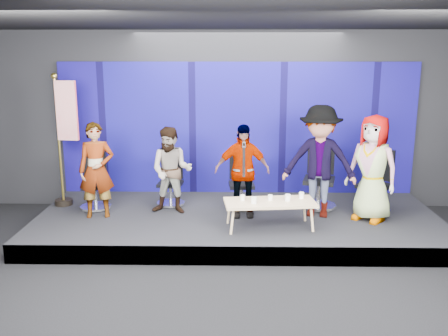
{
  "coord_description": "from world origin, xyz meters",
  "views": [
    {
      "loc": [
        -0.09,
        -5.86,
        3.12
      ],
      "look_at": [
        -0.24,
        2.4,
        1.16
      ],
      "focal_mm": 40.0,
      "sensor_mm": 36.0,
      "label": 1
    }
  ],
  "objects": [
    {
      "name": "mug_d",
      "position": [
        0.8,
        1.87,
        0.8
      ],
      "size": [
        0.09,
        0.09,
        0.11
      ],
      "primitive_type": "cylinder",
      "color": "white",
      "rests_on": "coffee_table"
    },
    {
      "name": "backdrop",
      "position": [
        0.0,
        3.95,
        1.6
      ],
      "size": [
        7.0,
        0.08,
        2.6
      ],
      "primitive_type": "cube",
      "color": "#0F085F",
      "rests_on": "riser"
    },
    {
      "name": "chair_a",
      "position": [
        -2.59,
        2.83,
        0.63
      ],
      "size": [
        0.67,
        0.67,
        1.01
      ],
      "rotation": [
        0.0,
        0.0,
        0.18
      ],
      "color": "silver",
      "rests_on": "riser"
    },
    {
      "name": "panelist_d",
      "position": [
        1.39,
        2.47,
        1.27
      ],
      "size": [
        1.38,
        1.0,
        1.93
      ],
      "primitive_type": "imported",
      "rotation": [
        0.0,
        0.0,
        -0.24
      ],
      "color": "black",
      "rests_on": "riser"
    },
    {
      "name": "mug_b",
      "position": [
        0.25,
        1.72,
        0.8
      ],
      "size": [
        0.09,
        0.09,
        0.11
      ],
      "primitive_type": "cylinder",
      "color": "white",
      "rests_on": "coffee_table"
    },
    {
      "name": "panelist_c",
      "position": [
        0.07,
        2.44,
        1.11
      ],
      "size": [
        0.97,
        0.46,
        1.61
      ],
      "primitive_type": "imported",
      "rotation": [
        0.0,
        0.0,
        0.07
      ],
      "color": "black",
      "rests_on": "riser"
    },
    {
      "name": "room_walls",
      "position": [
        0.0,
        0.0,
        2.43
      ],
      "size": [
        10.02,
        8.02,
        3.51
      ],
      "color": "black",
      "rests_on": "ground"
    },
    {
      "name": "chair_c",
      "position": [
        0.07,
        2.94,
        0.63
      ],
      "size": [
        0.6,
        0.6,
        0.99
      ],
      "rotation": [
        0.0,
        0.0,
        0.07
      ],
      "color": "silver",
      "rests_on": "riser"
    },
    {
      "name": "panelist_b",
      "position": [
        -1.16,
        2.58,
        1.07
      ],
      "size": [
        0.81,
        0.66,
        1.53
      ],
      "primitive_type": "imported",
      "rotation": [
        0.0,
        0.0,
        -0.11
      ],
      "color": "black",
      "rests_on": "riser"
    },
    {
      "name": "coffee_table",
      "position": [
        0.51,
        1.84,
        0.71
      ],
      "size": [
        1.51,
        0.77,
        0.45
      ],
      "rotation": [
        0.0,
        0.0,
        0.11
      ],
      "color": "tan",
      "rests_on": "riser"
    },
    {
      "name": "ground",
      "position": [
        0.0,
        0.0,
        0.0
      ],
      "size": [
        10.0,
        10.0,
        0.0
      ],
      "primitive_type": "plane",
      "color": "black",
      "rests_on": "ground"
    },
    {
      "name": "mug_e",
      "position": [
        1.04,
        2.01,
        0.8
      ],
      "size": [
        0.09,
        0.09,
        0.1
      ],
      "primitive_type": "cylinder",
      "color": "white",
      "rests_on": "coffee_table"
    },
    {
      "name": "mug_c",
      "position": [
        0.52,
        1.9,
        0.79
      ],
      "size": [
        0.07,
        0.07,
        0.09
      ],
      "primitive_type": "cylinder",
      "color": "white",
      "rests_on": "coffee_table"
    },
    {
      "name": "riser",
      "position": [
        0.0,
        2.5,
        0.15
      ],
      "size": [
        7.0,
        3.0,
        0.3
      ],
      "primitive_type": "cube",
      "color": "black",
      "rests_on": "ground"
    },
    {
      "name": "chair_e",
      "position": [
        2.45,
        2.74,
        0.66
      ],
      "size": [
        0.88,
        0.88,
        1.11
      ],
      "rotation": [
        0.0,
        0.0,
        -0.72
      ],
      "color": "silver",
      "rests_on": "riser"
    },
    {
      "name": "panelist_e",
      "position": [
        2.24,
        2.27,
        1.2
      ],
      "size": [
        1.04,
        1.01,
        1.79
      ],
      "primitive_type": "imported",
      "rotation": [
        0.0,
        0.0,
        -0.72
      ],
      "color": "black",
      "rests_on": "riser"
    },
    {
      "name": "mug_a",
      "position": [
        0.07,
        1.88,
        0.79
      ],
      "size": [
        0.07,
        0.07,
        0.09
      ],
      "primitive_type": "cylinder",
      "color": "white",
      "rests_on": "coffee_table"
    },
    {
      "name": "panelist_a",
      "position": [
        -2.42,
        2.36,
        1.12
      ],
      "size": [
        0.66,
        0.49,
        1.64
      ],
      "primitive_type": "imported",
      "rotation": [
        0.0,
        0.0,
        0.18
      ],
      "color": "black",
      "rests_on": "riser"
    },
    {
      "name": "flag_stand",
      "position": [
        -3.13,
        2.97,
        1.59
      ],
      "size": [
        0.55,
        0.32,
        2.43
      ],
      "rotation": [
        0.0,
        0.0,
        -0.15
      ],
      "color": "black",
      "rests_on": "riser"
    },
    {
      "name": "chair_d",
      "position": [
        1.49,
        2.97,
        0.69
      ],
      "size": [
        0.81,
        0.81,
        1.19
      ],
      "rotation": [
        0.0,
        0.0,
        -0.24
      ],
      "color": "silver",
      "rests_on": "riser"
    },
    {
      "name": "chair_b",
      "position": [
        -1.24,
        3.08,
        0.61
      ],
      "size": [
        0.59,
        0.59,
        0.95
      ],
      "rotation": [
        0.0,
        0.0,
        -0.11
      ],
      "color": "silver",
      "rests_on": "riser"
    }
  ]
}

